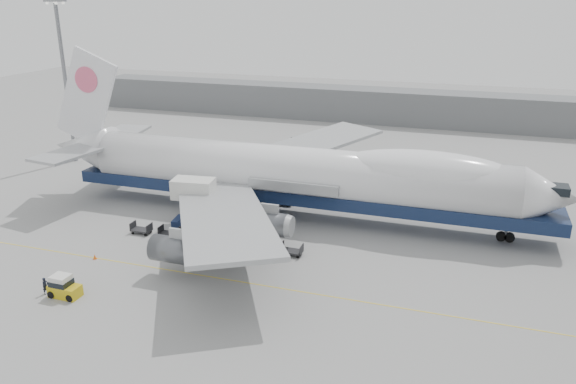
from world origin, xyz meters
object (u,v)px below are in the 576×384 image
(airliner, at_px, (299,173))
(ground_worker, at_px, (45,286))
(catering_truck, at_px, (194,201))
(baggage_tug, at_px, (64,287))

(airliner, distance_m, ground_worker, 31.03)
(airliner, bearing_deg, catering_truck, -144.49)
(airliner, xyz_separation_m, catering_truck, (-10.49, -7.48, -2.18))
(catering_truck, xyz_separation_m, baggage_tug, (-4.23, -18.09, -2.52))
(airliner, distance_m, baggage_tug, 29.88)
(catering_truck, relative_size, baggage_tug, 2.14)
(airliner, xyz_separation_m, ground_worker, (-16.60, -25.77, -4.80))
(airliner, relative_size, ground_worker, 40.50)
(airliner, height_order, catering_truck, airliner)
(airliner, relative_size, baggage_tug, 23.39)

